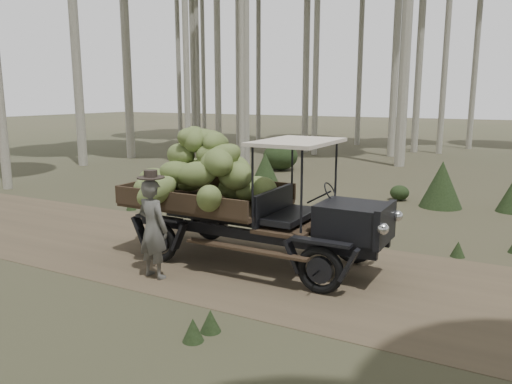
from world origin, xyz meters
TOP-DOWN VIEW (x-y plane):
  - ground at (0.00, 0.00)m, footprint 120.00×120.00m
  - dirt_track at (0.00, 0.00)m, footprint 70.00×4.00m
  - banana_truck at (-1.49, 0.06)m, footprint 5.18×2.39m
  - farmer at (-2.03, -1.36)m, footprint 0.66×0.50m
  - undergrowth at (0.58, 0.01)m, footprint 24.68×21.19m

SIDE VIEW (x-z plane):
  - ground at x=0.00m, z-range 0.00..0.00m
  - dirt_track at x=0.00m, z-range 0.00..0.01m
  - undergrowth at x=0.58m, z-range -0.15..1.20m
  - farmer at x=-2.03m, z-range -0.05..1.76m
  - banana_truck at x=-1.49m, z-range 0.19..2.70m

